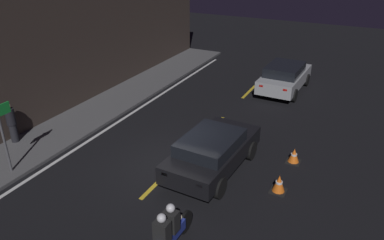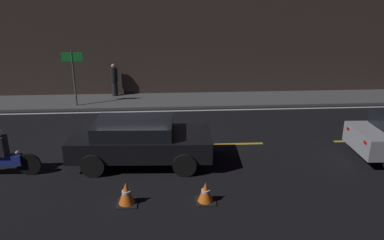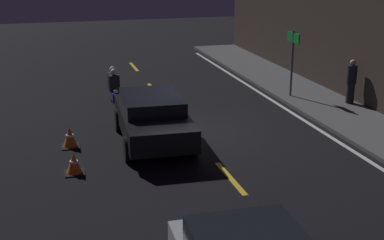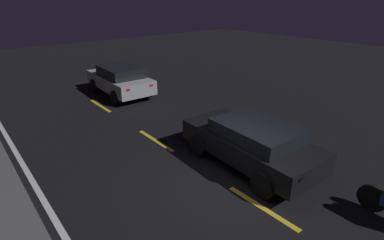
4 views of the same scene
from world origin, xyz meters
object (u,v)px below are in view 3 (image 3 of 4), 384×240
(motorcycle, at_px, (114,89))
(pedestrian, at_px, (351,81))
(traffic_cone_near, at_px, (70,137))
(traffic_cone_mid, at_px, (74,164))
(van_black, at_px, (153,117))
(shop_sign, at_px, (293,50))

(motorcycle, bearing_deg, pedestrian, 75.94)
(traffic_cone_near, height_order, traffic_cone_mid, traffic_cone_near)
(traffic_cone_mid, relative_size, pedestrian, 0.34)
(van_black, distance_m, traffic_cone_near, 2.37)
(van_black, height_order, motorcycle, motorcycle)
(van_black, distance_m, motorcycle, 3.97)
(pedestrian, height_order, shop_sign, shop_sign)
(van_black, bearing_deg, pedestrian, 105.82)
(van_black, bearing_deg, traffic_cone_mid, -50.76)
(van_black, height_order, shop_sign, shop_sign)
(motorcycle, height_order, shop_sign, shop_sign)
(motorcycle, bearing_deg, traffic_cone_mid, -16.06)
(motorcycle, bearing_deg, van_black, 9.57)
(van_black, xyz_separation_m, traffic_cone_mid, (1.73, -2.34, -0.48))
(traffic_cone_near, relative_size, shop_sign, 0.24)
(van_black, bearing_deg, traffic_cone_near, -91.89)
(pedestrian, relative_size, shop_sign, 0.65)
(traffic_cone_near, xyz_separation_m, traffic_cone_mid, (1.92, -0.02, -0.03))
(van_black, height_order, traffic_cone_mid, van_black)
(motorcycle, height_order, traffic_cone_mid, motorcycle)
(shop_sign, bearing_deg, motorcycle, -96.43)
(shop_sign, bearing_deg, pedestrian, 46.34)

